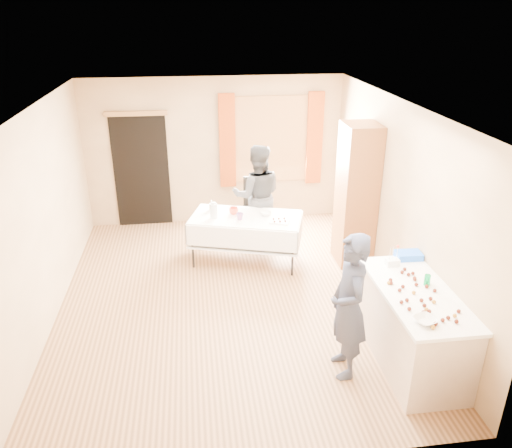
{
  "coord_description": "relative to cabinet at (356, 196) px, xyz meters",
  "views": [
    {
      "loc": [
        -0.41,
        -5.86,
        3.68
      ],
      "look_at": [
        0.37,
        0.0,
        1.08
      ],
      "focal_mm": 35.0,
      "sensor_mm": 36.0,
      "label": 1
    }
  ],
  "objects": [
    {
      "name": "floor",
      "position": [
        -1.99,
        -0.85,
        -1.09
      ],
      "size": [
        4.5,
        5.5,
        0.02
      ],
      "primitive_type": "cube",
      "color": "#9E7047",
      "rests_on": "ground"
    },
    {
      "name": "ceiling",
      "position": [
        -1.99,
        -0.85,
        1.53
      ],
      "size": [
        4.5,
        5.5,
        0.02
      ],
      "primitive_type": "cube",
      "color": "white",
      "rests_on": "floor"
    },
    {
      "name": "wall_back",
      "position": [
        -1.99,
        1.91,
        0.22
      ],
      "size": [
        4.5,
        0.02,
        2.6
      ],
      "primitive_type": "cube",
      "color": "tan",
      "rests_on": "floor"
    },
    {
      "name": "wall_front",
      "position": [
        -1.99,
        -3.61,
        0.22
      ],
      "size": [
        4.5,
        0.02,
        2.6
      ],
      "primitive_type": "cube",
      "color": "tan",
      "rests_on": "floor"
    },
    {
      "name": "wall_left",
      "position": [
        -4.25,
        -0.85,
        0.22
      ],
      "size": [
        0.02,
        5.5,
        2.6
      ],
      "primitive_type": "cube",
      "color": "tan",
      "rests_on": "floor"
    },
    {
      "name": "wall_right",
      "position": [
        0.27,
        -0.85,
        0.22
      ],
      "size": [
        0.02,
        5.5,
        2.6
      ],
      "primitive_type": "cube",
      "color": "tan",
      "rests_on": "floor"
    },
    {
      "name": "window_frame",
      "position": [
        -0.99,
        1.87,
        0.42
      ],
      "size": [
        1.32,
        0.06,
        1.52
      ],
      "primitive_type": "cube",
      "color": "olive",
      "rests_on": "wall_back"
    },
    {
      "name": "window_pane",
      "position": [
        -0.99,
        1.86,
        0.42
      ],
      "size": [
        1.2,
        0.02,
        1.4
      ],
      "primitive_type": "cube",
      "color": "white",
      "rests_on": "wall_back"
    },
    {
      "name": "curtain_left",
      "position": [
        -1.77,
        1.82,
        0.42
      ],
      "size": [
        0.28,
        0.06,
        1.65
      ],
      "primitive_type": "cube",
      "color": "#95390F",
      "rests_on": "wall_back"
    },
    {
      "name": "curtain_right",
      "position": [
        -0.21,
        1.82,
        0.42
      ],
      "size": [
        0.28,
        0.06,
        1.65
      ],
      "primitive_type": "cube",
      "color": "#95390F",
      "rests_on": "wall_back"
    },
    {
      "name": "doorway",
      "position": [
        -3.29,
        1.88,
        -0.08
      ],
      "size": [
        0.95,
        0.04,
        2.0
      ],
      "primitive_type": "cube",
      "color": "black",
      "rests_on": "floor"
    },
    {
      "name": "door_lintel",
      "position": [
        -3.29,
        1.85,
        0.94
      ],
      "size": [
        1.05,
        0.06,
        0.08
      ],
      "primitive_type": "cube",
      "color": "olive",
      "rests_on": "wall_back"
    },
    {
      "name": "cabinet",
      "position": [
        0.0,
        0.0,
        0.0
      ],
      "size": [
        0.5,
        0.6,
        2.16
      ],
      "primitive_type": "cube",
      "color": "brown",
      "rests_on": "floor"
    },
    {
      "name": "counter",
      "position": [
        -0.1,
        -2.43,
        -0.63
      ],
      "size": [
        0.77,
        1.62,
        0.91
      ],
      "color": "beige",
      "rests_on": "floor"
    },
    {
      "name": "party_table",
      "position": [
        -1.64,
        0.2,
        -0.63
      ],
      "size": [
        1.85,
        1.3,
        0.75
      ],
      "rotation": [
        0.0,
        0.0,
        -0.3
      ],
      "color": "black",
      "rests_on": "floor"
    },
    {
      "name": "chair",
      "position": [
        -1.39,
        1.24,
        -0.79
      ],
      "size": [
        0.5,
        0.5,
        0.97
      ],
      "rotation": [
        0.0,
        0.0,
        -0.29
      ],
      "color": "black",
      "rests_on": "floor"
    },
    {
      "name": "girl",
      "position": [
        -0.87,
        -2.48,
        -0.26
      ],
      "size": [
        0.6,
        0.4,
        1.63
      ],
      "primitive_type": "imported",
      "rotation": [
        0.0,
        0.0,
        -1.58
      ],
      "color": "#252A41",
      "rests_on": "floor"
    },
    {
      "name": "woman",
      "position": [
        -1.38,
        0.82,
        -0.23
      ],
      "size": [
        0.94,
        0.79,
        1.69
      ],
      "primitive_type": "imported",
      "rotation": [
        0.0,
        0.0,
        3.05
      ],
      "color": "black",
      "rests_on": "floor"
    },
    {
      "name": "soda_can",
      "position": [
        0.04,
        -2.33,
        -0.11
      ],
      "size": [
        0.07,
        0.07,
        0.12
      ],
      "primitive_type": "cylinder",
      "rotation": [
        0.0,
        0.0,
        0.05
      ],
      "color": "#04893B",
      "rests_on": "counter"
    },
    {
      "name": "mixing_bowl",
      "position": [
        -0.28,
        -2.99,
        -0.14
      ],
      "size": [
        0.34,
        0.34,
        0.05
      ],
      "primitive_type": "imported",
      "rotation": [
        0.0,
        0.0,
        0.34
      ],
      "color": "white",
      "rests_on": "counter"
    },
    {
      "name": "foam_block",
      "position": [
        -0.16,
        -1.85,
        -0.13
      ],
      "size": [
        0.16,
        0.11,
        0.08
      ],
      "primitive_type": "cube",
      "rotation": [
        0.0,
        0.0,
        0.06
      ],
      "color": "white",
      "rests_on": "counter"
    },
    {
      "name": "blue_basket",
      "position": [
        0.1,
        -1.71,
        -0.13
      ],
      "size": [
        0.31,
        0.21,
        0.08
      ],
      "primitive_type": "cube",
      "rotation": [
        0.0,
        0.0,
        -0.04
      ],
      "color": "blue",
      "rests_on": "counter"
    },
    {
      "name": "pitcher",
      "position": [
        -2.12,
        0.22,
        -0.22
      ],
      "size": [
        0.14,
        0.14,
        0.22
      ],
      "primitive_type": "cylinder",
      "rotation": [
        0.0,
        0.0,
        -0.32
      ],
      "color": "silver",
      "rests_on": "party_table"
    },
    {
      "name": "cup_red",
      "position": [
        -1.81,
        0.32,
        -0.27
      ],
      "size": [
        0.25,
        0.25,
        0.11
      ],
      "primitive_type": "imported",
      "rotation": [
        0.0,
        0.0,
        -0.51
      ],
      "color": "#E94629",
      "rests_on": "party_table"
    },
    {
      "name": "cup_rainbow",
      "position": [
        -1.74,
        0.09,
        -0.28
      ],
      "size": [
        0.19,
        0.19,
        0.1
      ],
      "primitive_type": "imported",
      "rotation": [
        0.0,
        0.0,
        -0.41
      ],
      "color": "red",
      "rests_on": "party_table"
    },
    {
      "name": "small_bowl",
      "position": [
        -1.33,
        0.22,
        -0.3
      ],
      "size": [
        0.32,
        0.32,
        0.05
      ],
      "primitive_type": "imported",
      "rotation": [
        0.0,
        0.0,
        -0.55
      ],
      "color": "white",
      "rests_on": "party_table"
    },
    {
      "name": "pastry_tray",
      "position": [
        -1.17,
        -0.08,
        -0.32
      ],
      "size": [
        0.33,
        0.29,
        0.02
      ],
      "primitive_type": "cube",
      "rotation": [
        0.0,
        0.0,
        -0.38
      ],
      "color": "white",
      "rests_on": "party_table"
    },
    {
      "name": "bottle",
      "position": [
        -2.14,
        0.52,
        -0.25
      ],
      "size": [
        0.11,
        0.11,
        0.17
      ],
      "primitive_type": "imported",
      "rotation": [
        0.0,
        0.0,
        -0.25
      ],
      "color": "white",
      "rests_on": "party_table"
    },
    {
      "name": "cake_balls",
      "position": [
        -0.14,
        -2.55,
        -0.15
      ],
      "size": [
        0.53,
        1.15,
        0.04
      ],
      "color": "#3F2314",
      "rests_on": "counter"
    }
  ]
}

